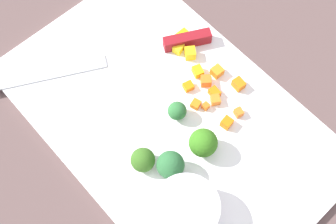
% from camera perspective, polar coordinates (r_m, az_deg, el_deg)
% --- Properties ---
extents(ground_plane, '(4.00, 4.00, 0.00)m').
position_cam_1_polar(ground_plane, '(0.68, 0.00, -0.75)').
color(ground_plane, brown).
extents(cutting_board, '(0.53, 0.33, 0.01)m').
position_cam_1_polar(cutting_board, '(0.67, 0.00, -0.55)').
color(cutting_board, white).
rests_on(cutting_board, ground_plane).
extents(prep_bowl, '(0.09, 0.09, 0.05)m').
position_cam_1_polar(prep_bowl, '(0.60, 2.39, -12.84)').
color(prep_bowl, white).
rests_on(prep_bowl, cutting_board).
extents(chef_knife, '(0.20, 0.34, 0.02)m').
position_cam_1_polar(chef_knife, '(0.71, -3.16, 8.20)').
color(chef_knife, silver).
rests_on(chef_knife, cutting_board).
extents(carrot_dice_0, '(0.02, 0.02, 0.01)m').
position_cam_1_polar(carrot_dice_0, '(0.66, 7.82, -1.43)').
color(carrot_dice_0, orange).
rests_on(carrot_dice_0, cutting_board).
extents(carrot_dice_1, '(0.02, 0.02, 0.01)m').
position_cam_1_polar(carrot_dice_1, '(0.67, 3.71, 1.05)').
color(carrot_dice_1, orange).
rests_on(carrot_dice_1, cutting_board).
extents(carrot_dice_2, '(0.02, 0.02, 0.01)m').
position_cam_1_polar(carrot_dice_2, '(0.68, 6.31, 1.62)').
color(carrot_dice_2, orange).
rests_on(carrot_dice_2, cutting_board).
extents(carrot_dice_3, '(0.02, 0.02, 0.01)m').
position_cam_1_polar(carrot_dice_3, '(0.68, 2.72, 3.42)').
color(carrot_dice_3, orange).
rests_on(carrot_dice_3, cutting_board).
extents(carrot_dice_4, '(0.02, 0.02, 0.02)m').
position_cam_1_polar(carrot_dice_4, '(0.69, 9.36, 3.68)').
color(carrot_dice_4, orange).
rests_on(carrot_dice_4, cutting_board).
extents(carrot_dice_5, '(0.02, 0.02, 0.01)m').
position_cam_1_polar(carrot_dice_5, '(0.70, 6.55, 5.36)').
color(carrot_dice_5, orange).
rests_on(carrot_dice_5, cutting_board).
extents(carrot_dice_6, '(0.02, 0.02, 0.01)m').
position_cam_1_polar(carrot_dice_6, '(0.68, 6.20, 2.58)').
color(carrot_dice_6, orange).
rests_on(carrot_dice_6, cutting_board).
extents(carrot_dice_7, '(0.02, 0.02, 0.02)m').
position_cam_1_polar(carrot_dice_7, '(0.69, 5.01, 4.19)').
color(carrot_dice_7, orange).
rests_on(carrot_dice_7, cutting_board).
extents(carrot_dice_8, '(0.02, 0.01, 0.01)m').
position_cam_1_polar(carrot_dice_8, '(0.67, 9.36, -0.06)').
color(carrot_dice_8, orange).
rests_on(carrot_dice_8, cutting_board).
extents(carrot_dice_9, '(0.01, 0.01, 0.01)m').
position_cam_1_polar(carrot_dice_9, '(0.67, 5.04, 0.78)').
color(carrot_dice_9, orange).
rests_on(carrot_dice_9, cutting_board).
extents(pepper_dice_0, '(0.02, 0.02, 0.02)m').
position_cam_1_polar(pepper_dice_0, '(0.72, 1.39, 8.48)').
color(pepper_dice_0, yellow).
rests_on(pepper_dice_0, cutting_board).
extents(pepper_dice_1, '(0.02, 0.02, 0.02)m').
position_cam_1_polar(pepper_dice_1, '(0.73, 2.07, 9.86)').
color(pepper_dice_1, yellow).
rests_on(pepper_dice_1, cutting_board).
extents(pepper_dice_2, '(0.02, 0.02, 0.02)m').
position_cam_1_polar(pepper_dice_2, '(0.71, 2.96, 7.81)').
color(pepper_dice_2, yellow).
rests_on(pepper_dice_2, cutting_board).
extents(pepper_dice_3, '(0.02, 0.02, 0.01)m').
position_cam_1_polar(pepper_dice_3, '(0.70, 3.97, 5.41)').
color(pepper_dice_3, yellow).
rests_on(pepper_dice_3, cutting_board).
extents(broccoli_floret_0, '(0.04, 0.04, 0.05)m').
position_cam_1_polar(broccoli_floret_0, '(0.61, 0.32, -7.07)').
color(broccoli_floret_0, '#96B965').
rests_on(broccoli_floret_0, cutting_board).
extents(broccoli_floret_1, '(0.04, 0.04, 0.05)m').
position_cam_1_polar(broccoli_floret_1, '(0.63, 4.91, -3.94)').
color(broccoli_floret_1, '#80B75A').
rests_on(broccoli_floret_1, cutting_board).
extents(broccoli_floret_2, '(0.04, 0.04, 0.04)m').
position_cam_1_polar(broccoli_floret_2, '(0.62, -3.35, -6.39)').
color(broccoli_floret_2, '#8EBA65').
rests_on(broccoli_floret_2, cutting_board).
extents(broccoli_floret_3, '(0.03, 0.03, 0.03)m').
position_cam_1_polar(broccoli_floret_3, '(0.65, 1.23, 0.14)').
color(broccoli_floret_3, '#8EB56B').
rests_on(broccoli_floret_3, cutting_board).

